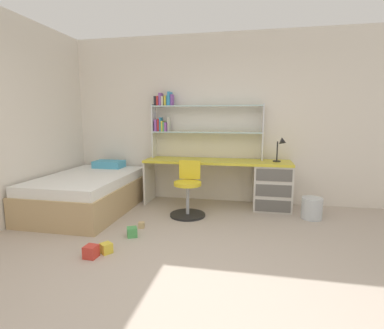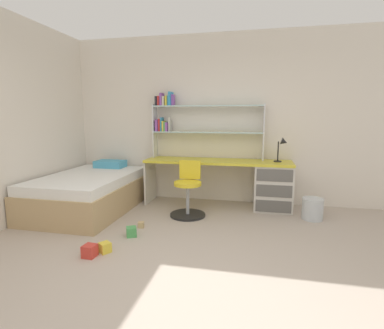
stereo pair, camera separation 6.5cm
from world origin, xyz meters
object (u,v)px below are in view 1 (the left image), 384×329
Objects in this scene: swivel_chair at (188,194)px; waste_bin at (312,208)px; bed_platform at (89,193)px; toy_block_yellow_2 at (106,248)px; desk_lamp at (282,146)px; toy_block_red_1 at (91,252)px; toy_block_natural_3 at (141,225)px; desk at (257,182)px; bookshelf_hutch at (190,119)px; toy_block_green_0 at (132,232)px.

swivel_chair is 1.79m from waste_bin.
bed_platform is 3.34m from waste_bin.
bed_platform is 17.59× the size of toy_block_yellow_2.
desk_lamp is 3.01× the size of toy_block_red_1.
toy_block_natural_3 is (-2.26, -0.83, -0.12)m from waste_bin.
desk is at bearing 14.35° from bed_platform.
swivel_chair reaches higher than toy_block_natural_3.
swivel_chair is 2.62× the size of waste_bin.
desk is 1.23× the size of bed_platform.
desk is 1.49m from bookshelf_hutch.
toy_block_green_0 is at bearing -153.65° from waste_bin.
desk_lamp reaches higher than desk.
desk is at bearing 45.30° from toy_block_green_0.
toy_block_yellow_2 is (-2.37, -1.59, -0.10)m from waste_bin.
toy_block_red_1 is at bearing -59.25° from bed_platform.
bookshelf_hutch is 4.82× the size of desk_lamp.
desk_lamp is 0.48× the size of swivel_chair.
desk_lamp reaches higher than toy_block_green_0.
desk_lamp reaches higher than toy_block_yellow_2.
waste_bin is (0.42, -0.38, -0.85)m from desk_lamp.
waste_bin is at bearing 20.06° from toy_block_natural_3.
bed_platform is (-2.91, -0.65, -0.72)m from desk_lamp.
bookshelf_hutch is at bearing 163.54° from waste_bin.
waste_bin is (1.89, -0.56, -1.25)m from bookshelf_hutch.
toy_block_yellow_2 is (0.96, -1.32, -0.23)m from bed_platform.
bookshelf_hutch is 14.51× the size of toy_block_red_1.
waste_bin is 2.63× the size of toy_block_green_0.
toy_block_natural_3 is at bearing -105.13° from bookshelf_hutch.
bookshelf_hutch reaches higher than bed_platform.
bed_platform is at bearing -177.65° from swivel_chair.
swivel_chair reaches higher than toy_block_green_0.
desk is at bearing 51.07° from toy_block_red_1.
toy_block_green_0 is (-1.85, -1.50, -0.95)m from desk_lamp.
toy_block_yellow_2 is (-0.48, -2.15, -1.35)m from bookshelf_hutch.
desk is 6.12× the size of desk_lamp.
desk is 2.72m from toy_block_red_1.
bookshelf_hutch is at bearing 173.16° from desk_lamp.
bed_platform is 15.02× the size of toy_block_red_1.
toy_block_yellow_2 is at bearing -128.90° from desk.
toy_block_green_0 is 1.07× the size of toy_block_yellow_2.
bookshelf_hutch is 24.58× the size of toy_block_natural_3.
bed_platform reaches higher than waste_bin.
bookshelf_hutch is 0.97× the size of bed_platform.
desk_lamp is 5.09× the size of toy_block_natural_3.
waste_bin is 4.07× the size of toy_block_natural_3.
bed_platform is 1.23m from toy_block_natural_3.
desk_lamp is at bearing 45.32° from toy_block_yellow_2.
waste_bin is (1.77, 0.20, -0.17)m from swivel_chair.
bed_platform is (-2.56, -0.65, -0.14)m from desk.
bookshelf_hutch is 2.70m from toy_block_red_1.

